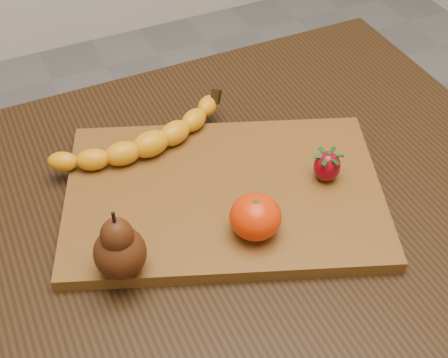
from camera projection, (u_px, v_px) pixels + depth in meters
name	position (u px, v px, depth m)	size (l,w,h in m)	color
table	(207.00, 248.00, 0.96)	(1.00, 0.70, 0.76)	black
cutting_board	(224.00, 194.00, 0.90)	(0.45, 0.30, 0.02)	brown
banana	(150.00, 144.00, 0.93)	(0.25, 0.06, 0.04)	orange
pear	(118.00, 243.00, 0.75)	(0.07, 0.07, 0.10)	#451E0B
mandarin	(255.00, 217.00, 0.81)	(0.07, 0.07, 0.06)	red
strawberry	(327.00, 165.00, 0.89)	(0.04, 0.04, 0.05)	maroon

